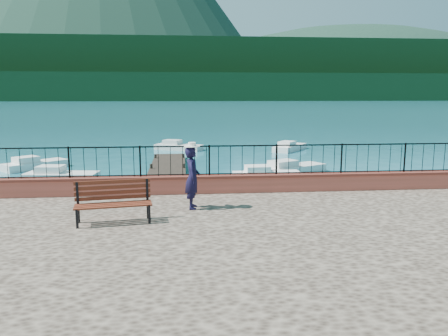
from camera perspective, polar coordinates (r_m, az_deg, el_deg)
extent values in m
plane|color=#19596B|center=(11.14, 0.95, -13.50)|extent=(2000.00, 2000.00, 0.00)
cube|color=#C35446|center=(14.23, -0.71, -2.08)|extent=(28.00, 0.46, 0.58)
cube|color=black|center=(14.09, -0.72, 0.97)|extent=(27.00, 0.05, 0.95)
cube|color=#2D231C|center=(22.60, -7.55, -1.24)|extent=(2.00, 16.00, 0.30)
cube|color=black|center=(310.22, -5.40, 10.43)|extent=(900.00, 60.00, 18.00)
cube|color=black|center=(370.60, -5.47, 12.30)|extent=(900.00, 120.00, 44.00)
ellipsoid|color=#142D23|center=(611.59, 15.86, 8.85)|extent=(448.00, 384.00, 180.00)
cube|color=black|center=(11.24, -14.19, -5.85)|extent=(1.93, 0.85, 0.47)
cube|color=maroon|center=(11.40, -14.31, -2.95)|extent=(1.86, 0.36, 0.57)
imported|color=black|center=(12.19, -4.15, -1.28)|extent=(0.45, 0.66, 1.75)
cylinder|color=white|center=(12.05, -4.21, 3.08)|extent=(0.44, 0.44, 0.12)
cube|color=silver|center=(23.76, -20.46, -0.62)|extent=(3.75, 1.73, 0.80)
cube|color=white|center=(22.46, 5.69, -0.62)|extent=(3.50, 1.42, 0.80)
cube|color=silver|center=(24.72, 8.81, 0.25)|extent=(4.33, 3.16, 0.80)
cube|color=silver|center=(28.24, -23.43, 0.73)|extent=(3.52, 3.45, 0.80)
cube|color=silver|center=(34.88, -5.93, 3.02)|extent=(3.97, 2.88, 0.80)
cube|color=silver|center=(34.75, 8.61, 2.94)|extent=(3.38, 3.92, 0.80)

